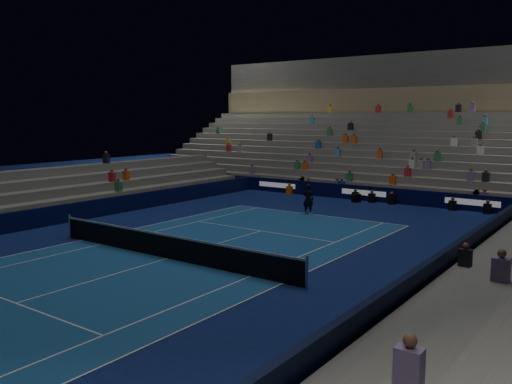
% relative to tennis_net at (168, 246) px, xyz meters
% --- Properties ---
extents(ground, '(90.00, 90.00, 0.00)m').
position_rel_tennis_net_xyz_m(ground, '(0.00, 0.00, -0.50)').
color(ground, navy).
rests_on(ground, ground).
extents(court_surface, '(10.97, 23.77, 0.01)m').
position_rel_tennis_net_xyz_m(court_surface, '(0.00, 0.00, -0.50)').
color(court_surface, '#184C88').
rests_on(court_surface, ground).
extents(sponsor_barrier_far, '(44.00, 0.25, 1.00)m').
position_rel_tennis_net_xyz_m(sponsor_barrier_far, '(0.00, 18.50, -0.00)').
color(sponsor_barrier_far, black).
rests_on(sponsor_barrier_far, ground).
extents(sponsor_barrier_east, '(0.25, 37.00, 1.00)m').
position_rel_tennis_net_xyz_m(sponsor_barrier_east, '(9.70, 0.00, -0.00)').
color(sponsor_barrier_east, black).
rests_on(sponsor_barrier_east, ground).
extents(sponsor_barrier_west, '(0.25, 37.00, 1.00)m').
position_rel_tennis_net_xyz_m(sponsor_barrier_west, '(-9.70, 0.00, -0.00)').
color(sponsor_barrier_west, '#080C33').
rests_on(sponsor_barrier_west, ground).
extents(grandstand_main, '(44.00, 15.20, 11.20)m').
position_rel_tennis_net_xyz_m(grandstand_main, '(0.00, 27.90, 2.87)').
color(grandstand_main, slate).
rests_on(grandstand_main, ground).
extents(tennis_net, '(12.90, 0.10, 1.10)m').
position_rel_tennis_net_xyz_m(tennis_net, '(0.00, 0.00, 0.00)').
color(tennis_net, '#B2B2B7').
rests_on(tennis_net, ground).
extents(tennis_player, '(0.70, 0.51, 1.78)m').
position_rel_tennis_net_xyz_m(tennis_player, '(-0.45, 11.77, 0.39)').
color(tennis_player, black).
rests_on(tennis_player, ground).
extents(broadcast_camera, '(0.57, 0.93, 0.55)m').
position_rel_tennis_net_xyz_m(broadcast_camera, '(-0.14, 17.51, -0.22)').
color(broadcast_camera, black).
rests_on(broadcast_camera, ground).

